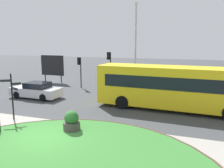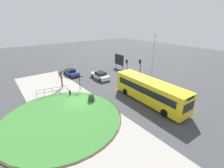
# 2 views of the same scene
# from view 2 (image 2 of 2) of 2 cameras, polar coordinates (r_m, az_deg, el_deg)

# --- Properties ---
(ground) EXTENTS (120.00, 120.00, 0.00)m
(ground) POSITION_cam_2_polar(r_m,az_deg,el_deg) (22.55, -11.51, -6.35)
(ground) COLOR #3D3F42
(sidewalk_paving) EXTENTS (32.00, 8.60, 0.02)m
(sidewalk_paving) POSITION_cam_2_polar(r_m,az_deg,el_deg) (21.98, -15.49, -7.52)
(sidewalk_paving) COLOR #9E998E
(sidewalk_paving) RESTS_ON ground
(grass_island) EXTENTS (13.62, 13.62, 0.10)m
(grass_island) POSITION_cam_2_polar(r_m,az_deg,el_deg) (19.56, -17.84, -11.71)
(grass_island) COLOR #387A33
(grass_island) RESTS_ON ground
(grass_kerb_ring) EXTENTS (13.93, 13.93, 0.11)m
(grass_kerb_ring) POSITION_cam_2_polar(r_m,az_deg,el_deg) (19.55, -17.85, -11.70)
(grass_kerb_ring) COLOR brown
(grass_kerb_ring) RESTS_ON ground
(signpost_directional) EXTENTS (1.22, 0.75, 2.98)m
(signpost_directional) POSITION_cam_2_polar(r_m,az_deg,el_deg) (25.56, -11.73, 1.40)
(signpost_directional) COLOR black
(signpost_directional) RESTS_ON ground
(bollard_foreground) EXTENTS (0.25, 0.25, 0.85)m
(bollard_foreground) POSITION_cam_2_polar(r_m,az_deg,el_deg) (24.60, -15.03, -3.03)
(bollard_foreground) COLOR black
(bollard_foreground) RESTS_ON ground
(railing_grass_edge) EXTENTS (0.85, 4.47, 1.08)m
(railing_grass_edge) POSITION_cam_2_polar(r_m,az_deg,el_deg) (25.50, -20.87, -2.24)
(railing_grass_edge) COLOR black
(railing_grass_edge) RESTS_ON ground
(bus_yellow) EXTENTS (11.39, 3.08, 3.16)m
(bus_yellow) POSITION_cam_2_polar(r_m,az_deg,el_deg) (21.95, 13.46, -2.39)
(bus_yellow) COLOR yellow
(bus_yellow) RESTS_ON ground
(car_near_lane) EXTENTS (4.52, 2.00, 1.40)m
(car_near_lane) POSITION_cam_2_polar(r_m,az_deg,el_deg) (30.44, -4.34, 3.07)
(car_near_lane) COLOR silver
(car_near_lane) RESTS_ON ground
(car_far_lane) EXTENTS (4.13, 1.93, 1.30)m
(car_far_lane) POSITION_cam_2_polar(r_m,az_deg,el_deg) (33.37, -14.65, 4.04)
(car_far_lane) COLOR navy
(car_far_lane) RESTS_ON ground
(traffic_light_near) EXTENTS (0.49, 0.26, 3.86)m
(traffic_light_near) POSITION_cam_2_polar(r_m,az_deg,el_deg) (30.00, 10.11, 6.85)
(traffic_light_near) COLOR black
(traffic_light_near) RESTS_ON ground
(traffic_light_far) EXTENTS (0.49, 0.29, 3.26)m
(traffic_light_far) POSITION_cam_2_polar(r_m,az_deg,el_deg) (32.15, 5.40, 7.34)
(traffic_light_far) COLOR black
(traffic_light_far) RESTS_ON ground
(lamppost_tall) EXTENTS (0.32, 0.32, 8.66)m
(lamppost_tall) POSITION_cam_2_polar(r_m,az_deg,el_deg) (28.00, 14.71, 9.16)
(lamppost_tall) COLOR #B7B7BC
(lamppost_tall) RESTS_ON ground
(billboard_left) EXTENTS (3.17, 0.20, 3.30)m
(billboard_left) POSITION_cam_2_polar(r_m,az_deg,el_deg) (36.83, 2.65, 8.74)
(billboard_left) COLOR black
(billboard_left) RESTS_ON ground
(planter_near_signpost) EXTENTS (0.94, 0.94, 1.19)m
(planter_near_signpost) POSITION_cam_2_polar(r_m,az_deg,el_deg) (22.16, -7.55, -5.03)
(planter_near_signpost) COLOR #47423D
(planter_near_signpost) RESTS_ON ground
(street_tree_bare) EXTENTS (1.27, 1.28, 3.13)m
(street_tree_bare) POSITION_cam_2_polar(r_m,az_deg,el_deg) (27.52, -17.92, 2.06)
(street_tree_bare) COLOR #423323
(street_tree_bare) RESTS_ON ground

